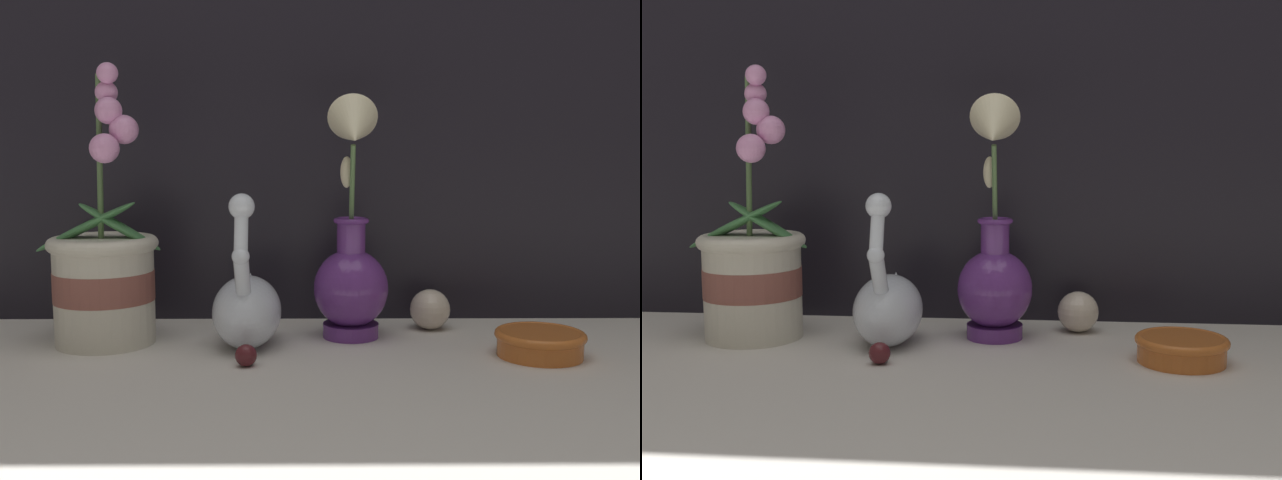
# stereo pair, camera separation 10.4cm
# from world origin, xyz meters

# --- Properties ---
(ground_plane) EXTENTS (2.80, 2.80, 0.00)m
(ground_plane) POSITION_xyz_m (0.00, 0.00, 0.00)
(ground_plane) COLOR beige
(orchid_potted_plant) EXTENTS (0.18, 0.15, 0.39)m
(orchid_potted_plant) POSITION_xyz_m (-0.31, 0.14, 0.10)
(orchid_potted_plant) COLOR beige
(orchid_potted_plant) RESTS_ON ground_plane
(swan_figurine) EXTENTS (0.10, 0.18, 0.22)m
(swan_figurine) POSITION_xyz_m (-0.11, 0.12, 0.06)
(swan_figurine) COLOR silver
(swan_figurine) RESTS_ON ground_plane
(blue_vase) EXTENTS (0.11, 0.16, 0.35)m
(blue_vase) POSITION_xyz_m (0.04, 0.16, 0.12)
(blue_vase) COLOR #602D7F
(blue_vase) RESTS_ON ground_plane
(glass_sphere) EXTENTS (0.06, 0.06, 0.06)m
(glass_sphere) POSITION_xyz_m (0.16, 0.22, 0.03)
(glass_sphere) COLOR beige
(glass_sphere) RESTS_ON ground_plane
(amber_dish) EXTENTS (0.12, 0.12, 0.03)m
(amber_dish) POSITION_xyz_m (0.28, 0.07, 0.02)
(amber_dish) COLOR #C66628
(amber_dish) RESTS_ON ground_plane
(glass_bauble) EXTENTS (0.03, 0.03, 0.03)m
(glass_bauble) POSITION_xyz_m (-0.10, 0.02, 0.01)
(glass_bauble) COLOR #4C191E
(glass_bauble) RESTS_ON ground_plane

